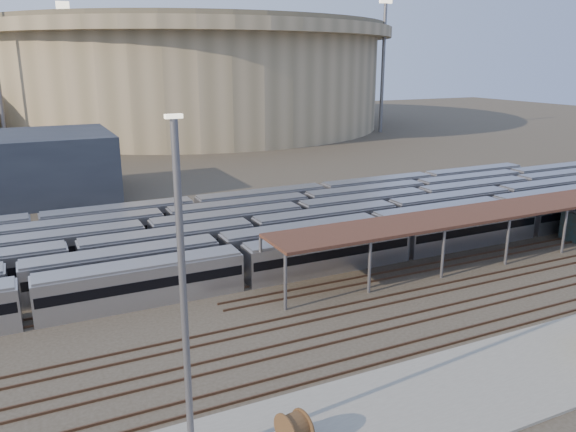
{
  "coord_description": "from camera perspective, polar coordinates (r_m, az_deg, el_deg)",
  "views": [
    {
      "loc": [
        -27.08,
        -39.01,
        20.93
      ],
      "look_at": [
        -2.61,
        12.0,
        5.08
      ],
      "focal_mm": 35.0,
      "sensor_mm": 36.0,
      "label": 1
    }
  ],
  "objects": [
    {
      "name": "ground",
      "position": [
        51.9,
        8.45,
        -8.31
      ],
      "size": [
        420.0,
        420.0,
        0.0
      ],
      "primitive_type": "plane",
      "color": "#383026",
      "rests_on": "ground"
    },
    {
      "name": "apron",
      "position": [
        38.71,
        14.95,
        -17.5
      ],
      "size": [
        50.0,
        9.0,
        0.2
      ],
      "primitive_type": "cube",
      "color": "gray",
      "rests_on": "ground"
    },
    {
      "name": "subway_trains",
      "position": [
        66.1,
        -0.95,
        -1.17
      ],
      "size": [
        129.93,
        23.9,
        3.6
      ],
      "color": "#B3B3B8",
      "rests_on": "ground"
    },
    {
      "name": "inspection_shed",
      "position": [
        67.18,
        22.45,
        0.71
      ],
      "size": [
        60.3,
        6.0,
        5.3
      ],
      "color": "slate",
      "rests_on": "ground"
    },
    {
      "name": "empty_tracks",
      "position": [
        48.21,
        11.81,
        -10.32
      ],
      "size": [
        170.0,
        9.62,
        0.18
      ],
      "color": "#4C3323",
      "rests_on": "ground"
    },
    {
      "name": "stadium",
      "position": [
        186.49,
        -9.7,
        14.07
      ],
      "size": [
        124.0,
        124.0,
        32.5
      ],
      "color": "tan",
      "rests_on": "ground"
    },
    {
      "name": "floodlight_2",
      "position": [
        169.56,
        9.65,
        15.34
      ],
      "size": [
        4.0,
        1.0,
        38.4
      ],
      "color": "slate",
      "rests_on": "ground"
    },
    {
      "name": "floodlight_3",
      "position": [
        199.74,
        -21.44,
        14.53
      ],
      "size": [
        4.0,
        1.0,
        38.4
      ],
      "color": "slate",
      "rests_on": "ground"
    },
    {
      "name": "cable_reel_east",
      "position": [
        33.24,
        0.62,
        -20.76
      ],
      "size": [
        1.49,
        2.18,
        2.0
      ],
      "primitive_type": "cylinder",
      "rotation": [
        0.0,
        1.57,
        0.2
      ],
      "color": "brown",
      "rests_on": "apron"
    },
    {
      "name": "yard_light_pole",
      "position": [
        28.31,
        -10.55,
        -8.52
      ],
      "size": [
        0.82,
        0.36,
        18.36
      ],
      "color": "slate",
      "rests_on": "apron"
    }
  ]
}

